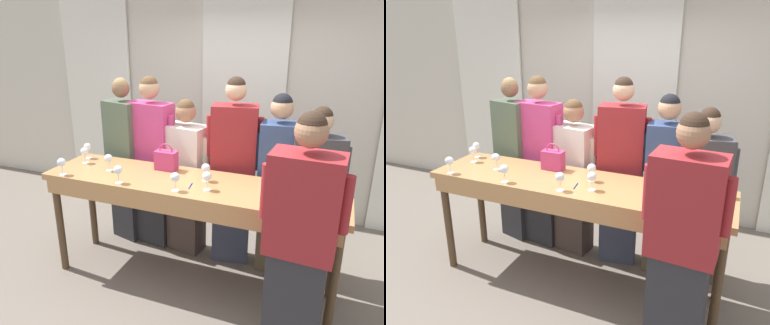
# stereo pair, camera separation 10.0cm
# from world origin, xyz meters

# --- Properties ---
(ground_plane) EXTENTS (18.00, 18.00, 0.00)m
(ground_plane) POSITION_xyz_m (0.00, 0.00, 0.00)
(ground_plane) COLOR #70665B
(wall_back) EXTENTS (12.00, 0.06, 2.80)m
(wall_back) POSITION_xyz_m (0.00, 1.82, 1.40)
(wall_back) COLOR beige
(wall_back) RESTS_ON ground_plane
(curtain_panel_left) EXTENTS (1.04, 0.03, 2.69)m
(curtain_panel_left) POSITION_xyz_m (-2.11, 1.75, 1.34)
(curtain_panel_left) COLOR white
(curtain_panel_left) RESTS_ON ground_plane
(curtain_panel_center) EXTENTS (1.04, 0.03, 2.69)m
(curtain_panel_center) POSITION_xyz_m (0.00, 1.75, 1.34)
(curtain_panel_center) COLOR white
(curtain_panel_center) RESTS_ON ground_plane
(tasting_bar) EXTENTS (2.64, 0.66, 1.03)m
(tasting_bar) POSITION_xyz_m (0.00, -0.02, 0.92)
(tasting_bar) COLOR #B27F4C
(tasting_bar) RESTS_ON ground_plane
(wine_bottle) EXTENTS (0.08, 0.08, 0.31)m
(wine_bottle) POSITION_xyz_m (1.17, 0.17, 1.15)
(wine_bottle) COLOR black
(wine_bottle) RESTS_ON tasting_bar
(handbag) EXTENTS (0.20, 0.11, 0.25)m
(handbag) POSITION_xyz_m (-0.31, 0.19, 1.13)
(handbag) COLOR #C63870
(handbag) RESTS_ON tasting_bar
(wine_glass_front_left) EXTENTS (0.08, 0.08, 0.16)m
(wine_glass_front_left) POSITION_xyz_m (-0.54, -0.26, 1.15)
(wine_glass_front_left) COLOR white
(wine_glass_front_left) RESTS_ON tasting_bar
(wine_glass_front_mid) EXTENTS (0.08, 0.08, 0.16)m
(wine_glass_front_mid) POSITION_xyz_m (0.79, -0.20, 1.14)
(wine_glass_front_mid) COLOR white
(wine_glass_front_mid) RESTS_ON tasting_bar
(wine_glass_front_right) EXTENTS (0.08, 0.08, 0.16)m
(wine_glass_front_right) POSITION_xyz_m (-1.19, 0.20, 1.14)
(wine_glass_front_right) COLOR white
(wine_glass_front_right) RESTS_ON tasting_bar
(wine_glass_center_left) EXTENTS (0.08, 0.08, 0.16)m
(wine_glass_center_left) POSITION_xyz_m (0.20, -0.12, 1.15)
(wine_glass_center_left) COLOR white
(wine_glass_center_left) RESTS_ON tasting_bar
(wine_glass_center_mid) EXTENTS (0.08, 0.08, 0.16)m
(wine_glass_center_mid) POSITION_xyz_m (0.13, 0.06, 1.15)
(wine_glass_center_mid) COLOR white
(wine_glass_center_mid) RESTS_ON tasting_bar
(wine_glass_center_right) EXTENTS (0.08, 0.08, 0.16)m
(wine_glass_center_right) POSITION_xyz_m (-0.79, -0.03, 1.15)
(wine_glass_center_right) COLOR white
(wine_glass_center_right) RESTS_ON tasting_bar
(wine_glass_back_left) EXTENTS (0.08, 0.08, 0.16)m
(wine_glass_back_left) POSITION_xyz_m (-1.12, -0.28, 1.14)
(wine_glass_back_left) COLOR white
(wine_glass_back_left) RESTS_ON tasting_bar
(wine_glass_back_mid) EXTENTS (0.08, 0.08, 0.16)m
(wine_glass_back_mid) POSITION_xyz_m (-1.13, 0.06, 1.14)
(wine_glass_back_mid) COLOR white
(wine_glass_back_mid) RESTS_ON tasting_bar
(wine_glass_back_right) EXTENTS (0.08, 0.08, 0.16)m
(wine_glass_back_right) POSITION_xyz_m (-0.03, -0.23, 1.15)
(wine_glass_back_right) COLOR white
(wine_glass_back_right) RESTS_ON tasting_bar
(wine_glass_near_host) EXTENTS (0.08, 0.08, 0.16)m
(wine_glass_near_host) POSITION_xyz_m (1.10, -0.10, 1.14)
(wine_glass_near_host) COLOR white
(wine_glass_near_host) RESTS_ON tasting_bar
(pen) EXTENTS (0.02, 0.13, 0.01)m
(pen) POSITION_xyz_m (0.05, -0.10, 1.03)
(pen) COLOR #193399
(pen) RESTS_ON tasting_bar
(guest_olive_jacket) EXTENTS (0.50, 0.32, 1.81)m
(guest_olive_jacket) POSITION_xyz_m (-0.97, 0.54, 0.93)
(guest_olive_jacket) COLOR #28282D
(guest_olive_jacket) RESTS_ON ground_plane
(guest_pink_top) EXTENTS (0.57, 0.29, 1.84)m
(guest_pink_top) POSITION_xyz_m (-0.65, 0.54, 0.95)
(guest_pink_top) COLOR #28282D
(guest_pink_top) RESTS_ON ground_plane
(guest_cream_sweater) EXTENTS (0.54, 0.34, 1.64)m
(guest_cream_sweater) POSITION_xyz_m (-0.26, 0.54, 0.83)
(guest_cream_sweater) COLOR #473833
(guest_cream_sweater) RESTS_ON ground_plane
(guest_striped_shirt) EXTENTS (0.54, 0.33, 1.87)m
(guest_striped_shirt) POSITION_xyz_m (0.24, 0.54, 0.95)
(guest_striped_shirt) COLOR #383D51
(guest_striped_shirt) RESTS_ON ground_plane
(guest_navy_coat) EXTENTS (0.46, 0.31, 1.75)m
(guest_navy_coat) POSITION_xyz_m (0.66, 0.54, 0.90)
(guest_navy_coat) COLOR brown
(guest_navy_coat) RESTS_ON ground_plane
(guest_beige_cap) EXTENTS (0.56, 0.36, 1.66)m
(guest_beige_cap) POSITION_xyz_m (1.00, 0.54, 0.83)
(guest_beige_cap) COLOR brown
(guest_beige_cap) RESTS_ON ground_plane
(host_pouring) EXTENTS (0.56, 0.30, 1.82)m
(host_pouring) POSITION_xyz_m (0.99, -0.52, 0.92)
(host_pouring) COLOR #28282D
(host_pouring) RESTS_ON ground_plane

